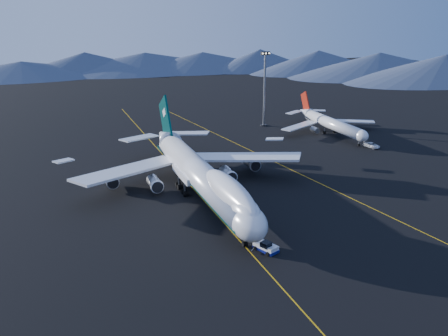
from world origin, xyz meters
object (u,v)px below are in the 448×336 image
object	(u,v)px
service_van	(372,145)
floodlight_mast	(265,89)
boeing_747	(201,175)
pushback_tug	(266,247)
second_jet	(331,123)

from	to	relation	value
service_van	floodlight_mast	world-z (taller)	floodlight_mast
boeing_747	floodlight_mast	world-z (taller)	floodlight_mast
pushback_tug	second_jet	size ratio (longest dim) A/B	0.13
pushback_tug	service_van	world-z (taller)	pushback_tug
second_jet	service_van	size ratio (longest dim) A/B	7.61
second_jet	floodlight_mast	world-z (taller)	floodlight_mast
service_van	floodlight_mast	distance (m)	45.69
pushback_tug	floodlight_mast	bearing A→B (deg)	42.66
pushback_tug	floodlight_mast	xyz separation A→B (m)	(41.60, 90.10, 13.18)
pushback_tug	floodlight_mast	distance (m)	100.12
pushback_tug	boeing_747	bearing A→B (deg)	73.25
boeing_747	service_van	world-z (taller)	boeing_747
pushback_tug	service_van	xyz separation A→B (m)	(61.37, 51.04, 0.12)
second_jet	floodlight_mast	bearing A→B (deg)	154.93
pushback_tug	second_jet	world-z (taller)	second_jet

